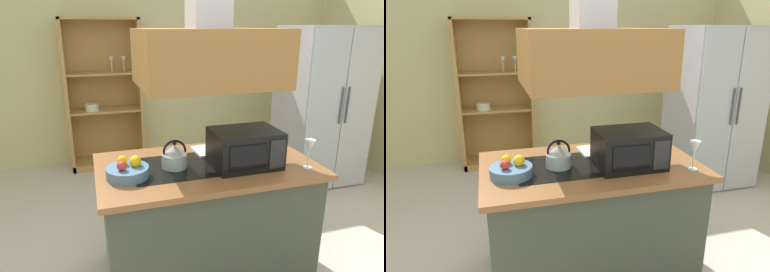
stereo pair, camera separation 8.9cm
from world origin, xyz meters
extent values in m
cube|color=beige|center=(0.00, 3.00, 1.35)|extent=(6.00, 0.12, 2.70)
cube|color=#3E4334|center=(0.16, 0.31, 0.43)|extent=(1.46, 0.81, 0.86)
cube|color=brown|center=(0.16, 0.31, 0.88)|extent=(1.54, 0.89, 0.04)
cube|color=black|center=(-0.07, 0.31, 0.90)|extent=(0.60, 0.48, 0.00)
cube|color=#95612F|center=(0.16, 0.31, 1.64)|extent=(0.90, 0.70, 0.36)
cube|color=#BDBAC4|center=(2.04, 1.57, 0.92)|extent=(0.90, 0.72, 1.85)
cube|color=#B3BBC1|center=(1.82, 1.19, 0.92)|extent=(0.44, 0.03, 1.81)
cube|color=#B9BABF|center=(2.27, 1.19, 0.92)|extent=(0.44, 0.03, 1.81)
cylinder|color=#4C4C51|center=(2.00, 1.16, 1.02)|extent=(0.02, 0.02, 0.40)
cylinder|color=#4C4C51|center=(2.08, 1.16, 1.02)|extent=(0.02, 0.02, 0.40)
cube|color=#B58946|center=(-0.86, 2.74, 0.97)|extent=(0.04, 0.40, 1.94)
cube|color=#B58946|center=(0.06, 2.74, 0.97)|extent=(0.04, 0.40, 1.94)
cube|color=#B58946|center=(-0.40, 2.74, 1.92)|extent=(0.96, 0.40, 0.03)
cube|color=#B58946|center=(-0.40, 2.74, 0.04)|extent=(0.96, 0.40, 0.08)
cube|color=#B58946|center=(-0.40, 2.93, 0.97)|extent=(0.96, 0.02, 1.94)
cube|color=#B58946|center=(-0.40, 2.74, 0.78)|extent=(0.88, 0.36, 0.02)
cube|color=#B58946|center=(-0.40, 2.74, 1.26)|extent=(0.88, 0.36, 0.02)
cylinder|color=beige|center=(-0.57, 2.69, 0.81)|extent=(0.18, 0.18, 0.05)
cylinder|color=beige|center=(-0.57, 2.69, 0.86)|extent=(0.17, 0.17, 0.05)
cylinder|color=silver|center=(-0.29, 2.70, 1.33)|extent=(0.01, 0.01, 0.12)
cone|color=silver|center=(-0.29, 2.70, 1.43)|extent=(0.07, 0.07, 0.08)
cylinder|color=silver|center=(-0.13, 2.70, 1.33)|extent=(0.01, 0.01, 0.12)
cone|color=silver|center=(-0.13, 2.70, 1.43)|extent=(0.07, 0.07, 0.08)
cylinder|color=#AFC0B7|center=(-0.07, 0.31, 0.95)|extent=(0.18, 0.18, 0.10)
cone|color=#B7B8C0|center=(-0.07, 0.31, 1.03)|extent=(0.17, 0.17, 0.06)
sphere|color=black|center=(-0.07, 0.31, 1.08)|extent=(0.03, 0.03, 0.03)
torus|color=black|center=(-0.07, 0.31, 1.02)|extent=(0.17, 0.02, 0.17)
cube|color=white|center=(0.32, 0.54, 0.91)|extent=(0.35, 0.25, 0.02)
cube|color=black|center=(0.41, 0.20, 1.03)|extent=(0.46, 0.34, 0.26)
cube|color=black|center=(0.35, 0.03, 1.03)|extent=(0.26, 0.01, 0.17)
cube|color=#262628|center=(0.56, 0.03, 1.03)|extent=(0.11, 0.01, 0.20)
cylinder|color=silver|center=(0.81, 0.03, 0.90)|extent=(0.06, 0.06, 0.01)
cylinder|color=silver|center=(0.81, 0.03, 0.96)|extent=(0.01, 0.01, 0.11)
cone|color=silver|center=(0.81, 0.03, 1.06)|extent=(0.08, 0.08, 0.09)
cylinder|color=#4C7299|center=(-0.40, 0.23, 0.94)|extent=(0.28, 0.28, 0.07)
sphere|color=yellow|center=(-0.35, 0.24, 1.00)|extent=(0.08, 0.08, 0.08)
sphere|color=#FDB20C|center=(-0.43, 0.28, 1.00)|extent=(0.07, 0.07, 0.07)
sphere|color=red|center=(-0.44, 0.20, 1.00)|extent=(0.06, 0.06, 0.06)
camera|label=1|loc=(-0.60, -1.86, 1.84)|focal=32.34mm
camera|label=2|loc=(-0.52, -1.88, 1.84)|focal=32.34mm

